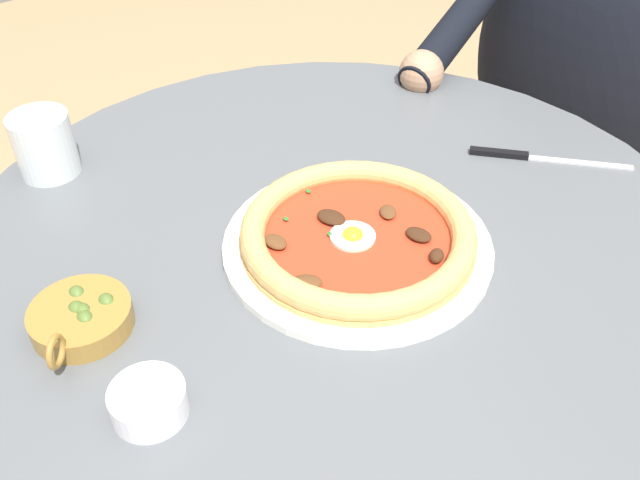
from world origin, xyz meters
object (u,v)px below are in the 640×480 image
pizza_on_plate (358,237)px  water_glass (45,148)px  olive_pan (81,317)px  cafe_chair_diner (590,113)px  steak_knife (525,156)px  ramekin_capers (148,401)px  dining_table (334,337)px  diner_person (554,155)px

pizza_on_plate → water_glass: bearing=30.9°
olive_pan → cafe_chair_diner: size_ratio=0.12×
steak_knife → ramekin_capers: size_ratio=2.43×
dining_table → ramekin_capers: ramekin_capers is taller
water_glass → olive_pan: bearing=164.6°
dining_table → diner_person: (0.15, -0.67, -0.06)m
water_glass → diner_person: (-0.18, -0.88, -0.27)m
dining_table → cafe_chair_diner: 0.83m
pizza_on_plate → ramekin_capers: 0.30m
ramekin_capers → diner_person: size_ratio=0.06×
pizza_on_plate → steak_knife: bearing=-89.1°
olive_pan → diner_person: size_ratio=0.09×
ramekin_capers → olive_pan: 0.14m
cafe_chair_diner → water_glass: bearing=81.4°
ramekin_capers → cafe_chair_diner: cafe_chair_diner is taller
pizza_on_plate → olive_pan: size_ratio=2.78×
ramekin_capers → cafe_chair_diner: (0.27, -1.10, -0.22)m
ramekin_capers → olive_pan: bearing=2.4°
steak_knife → cafe_chair_diner: 0.58m
water_glass → olive_pan: size_ratio=0.74×
pizza_on_plate → water_glass: water_glass is taller
pizza_on_plate → steak_knife: size_ratio=1.83×
olive_pan → diner_person: 0.99m
olive_pan → dining_table: bearing=-99.0°
pizza_on_plate → dining_table: bearing=13.6°
dining_table → olive_pan: size_ratio=8.26×
ramekin_capers → diner_person: diner_person is taller
dining_table → ramekin_capers: 0.35m
pizza_on_plate → olive_pan: 0.31m
pizza_on_plate → ramekin_capers: (-0.06, 0.29, -0.00)m
dining_table → steak_knife: size_ratio=5.45×
steak_knife → cafe_chair_diner: bearing=-68.1°
dining_table → olive_pan: bearing=81.0°
water_glass → cafe_chair_diner: bearing=-98.6°
diner_person → olive_pan: bearing=96.1°
dining_table → water_glass: water_glass is taller
water_glass → cafe_chair_diner: 1.06m
water_glass → ramekin_capers: water_glass is taller
pizza_on_plate → cafe_chair_diner: 0.86m
diner_person → pizza_on_plate: bearing=105.1°
steak_knife → ramekin_capers: bearing=96.2°
water_glass → steak_knife: water_glass is taller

